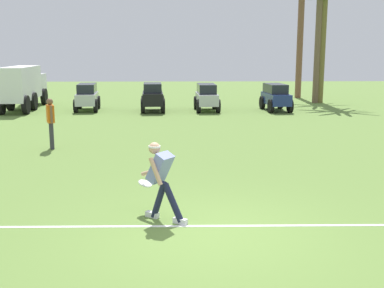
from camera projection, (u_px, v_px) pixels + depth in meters
The scene contains 13 objects.
ground_plane at pixel (209, 234), 7.97m from camera, with size 80.00×80.00×0.00m, color olive.
field_line_paint at pixel (208, 226), 8.33m from camera, with size 19.08×0.08×0.01m, color white.
frisbee_thrower at pixel (161, 177), 8.51m from camera, with size 0.87×0.86×1.40m.
frisbee_in_flight at pixel (145, 183), 9.00m from camera, with size 0.34×0.35×0.11m.
teammate_near_sideline at pixel (51, 119), 14.71m from camera, with size 0.32×0.48×1.56m.
parked_car_slot_a at pixel (87, 96), 24.29m from camera, with size 1.35×2.48×1.34m.
parked_car_slot_b at pixel (153, 97), 23.88m from camera, with size 1.30×2.41×1.40m.
parked_car_slot_c at pixel (207, 96), 24.15m from camera, with size 1.25×2.44×1.34m.
parked_car_slot_d at pixel (276, 96), 24.21m from camera, with size 1.34×2.47×1.34m.
box_truck at pixel (24, 85), 24.79m from camera, with size 1.78×5.98×2.20m.
palm_tree_far_left at pixel (301, 29), 30.10m from camera, with size 3.52×3.54×7.45m.
palm_tree_left_of_centre at pixel (318, 35), 27.21m from camera, with size 3.53×3.38×6.35m.
palm_tree_right_of_centre at pixel (323, 29), 27.20m from camera, with size 3.18×3.23×7.27m.
Camera 1 is at (-0.45, -7.53, 2.99)m, focal length 45.00 mm.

